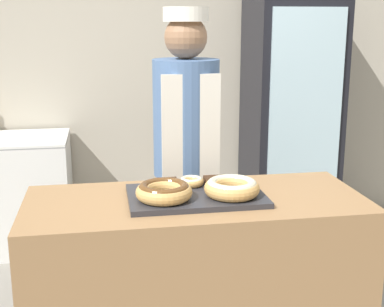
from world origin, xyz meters
The scene contains 11 objects.
wall_back centered at (0.00, 2.13, 1.35)m, with size 8.00×0.06×2.70m.
display_counter centered at (0.00, 0.00, 0.45)m, with size 1.50×0.63×0.91m.
serving_tray centered at (0.00, 0.00, 0.92)m, with size 0.59×0.38×0.02m.
donut_chocolate_glaze centered at (-0.15, -0.06, 0.97)m, with size 0.24×0.24×0.07m.
donut_light_glaze centered at (0.15, -0.06, 0.97)m, with size 0.24×0.24×0.07m.
donut_mini_center centered at (0.00, 0.12, 0.95)m, with size 0.11×0.11×0.04m.
brownie_back_left centered at (-0.11, 0.12, 0.95)m, with size 0.10×0.10×0.03m.
brownie_back_right centered at (0.11, 0.12, 0.95)m, with size 0.10×0.10×0.03m.
baker_person centered at (0.06, 0.63, 0.93)m, with size 0.36×0.36×1.74m.
beverage_fridge centered at (1.07, 1.76, 0.96)m, with size 0.67×0.63×1.92m.
chest_freezer centered at (-1.14, 1.76, 0.43)m, with size 0.99×0.61×0.85m.
Camera 1 is at (-0.40, -2.20, 1.67)m, focal length 50.00 mm.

